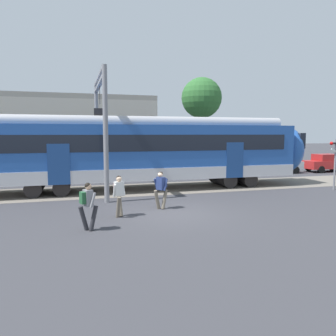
% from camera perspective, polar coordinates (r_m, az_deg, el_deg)
% --- Properties ---
extents(ground_plane, '(160.00, 160.00, 0.00)m').
position_cam_1_polar(ground_plane, '(13.87, 0.74, -7.81)').
color(ground_plane, '#38383D').
extents(pedestrian_grey, '(0.71, 0.53, 1.67)m').
position_cam_1_polar(pedestrian_grey, '(11.52, -13.85, -5.81)').
color(pedestrian_grey, '#28282D').
rests_on(pedestrian_grey, ground).
extents(pedestrian_white, '(0.54, 0.69, 1.67)m').
position_cam_1_polar(pedestrian_white, '(13.18, -8.56, -4.22)').
color(pedestrian_white, '#6B6051').
rests_on(pedestrian_white, ground).
extents(pedestrian_navy, '(0.71, 0.50, 1.67)m').
position_cam_1_polar(pedestrian_navy, '(14.38, -1.21, -3.29)').
color(pedestrian_navy, '#6B6051').
rests_on(pedestrian_navy, ground).
extents(parked_car_silver, '(4.02, 1.79, 1.54)m').
position_cam_1_polar(parked_car_silver, '(28.91, 18.47, 0.68)').
color(parked_car_silver, '#B7BABF').
rests_on(parked_car_silver, ground).
extents(parked_car_red, '(4.01, 1.79, 1.54)m').
position_cam_1_polar(parked_car_red, '(31.69, 25.91, 0.83)').
color(parked_car_red, '#B22323').
rests_on(parked_car_red, ground).
extents(catenary_gantry, '(0.24, 6.64, 6.53)m').
position_cam_1_polar(catenary_gantry, '(19.07, -11.73, 8.89)').
color(catenary_gantry, gray).
rests_on(catenary_gantry, ground).
extents(crossing_signal, '(0.96, 0.22, 3.00)m').
position_cam_1_polar(crossing_signal, '(21.52, 27.17, 1.88)').
color(crossing_signal, gray).
rests_on(crossing_signal, ground).
extents(background_building, '(17.88, 5.00, 9.20)m').
position_cam_1_polar(background_building, '(29.03, -20.58, 5.43)').
color(background_building, beige).
rests_on(background_building, ground).
extents(street_tree_right, '(3.90, 3.90, 8.69)m').
position_cam_1_polar(street_tree_right, '(32.46, 5.87, 11.99)').
color(street_tree_right, brown).
rests_on(street_tree_right, ground).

